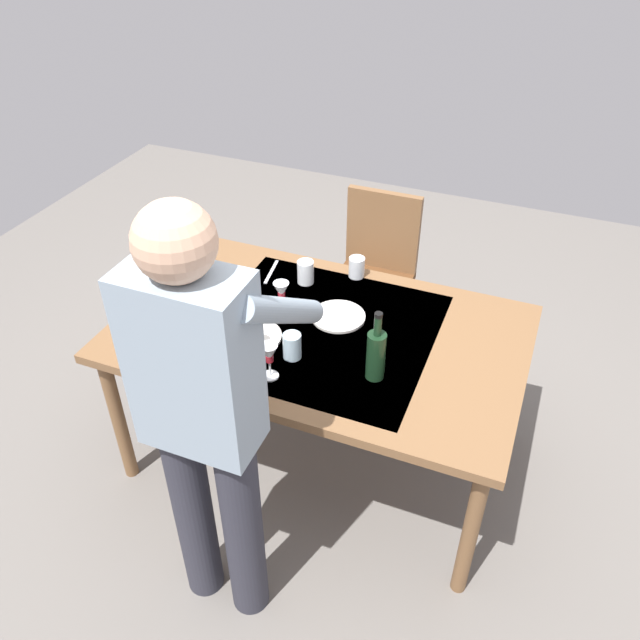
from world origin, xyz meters
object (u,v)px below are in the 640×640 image
Objects in this scene: wine_glass_left at (281,292)px; water_cup_near_left at (306,272)px; serving_bowl_pasta at (204,284)px; dinner_plate_near at (254,336)px; dining_table at (320,342)px; chair_near at (376,266)px; water_cup_far_left at (292,346)px; wine_glass_right at (269,355)px; person_server at (205,413)px; wine_bottle at (376,354)px; dinner_plate_far at (338,316)px; water_cup_near_right at (357,267)px.

wine_glass_left reaches higher than water_cup_near_left.
serving_bowl_pasta is 1.30× the size of dinner_plate_near.
dining_table is 1.85× the size of chair_near.
water_cup_far_left is 0.21m from dinner_plate_near.
water_cup_near_left is at bearing -149.44° from serving_bowl_pasta.
water_cup_far_left is 0.46× the size of dinner_plate_near.
dinner_plate_near is (0.04, 0.46, -0.05)m from water_cup_near_left.
chair_near is 6.03× the size of wine_glass_right.
water_cup_far_left is at bearing 89.97° from chair_near.
person_server is 0.70m from wine_bottle.
person_server is at bearing 104.48° from dinner_plate_near.
water_cup_far_left is at bearing -102.17° from wine_glass_right.
water_cup_near_left is 0.36× the size of serving_bowl_pasta.
dinner_plate_near is (0.23, 0.15, 0.07)m from dining_table.
dinner_plate_near reaches higher than dining_table.
water_cup_far_left is 0.62m from serving_bowl_pasta.
dinner_plate_near is at bearing -14.42° from water_cup_far_left.
chair_near is 8.37× the size of water_cup_near_left.
wine_bottle is 1.96× the size of wine_glass_right.
water_cup_near_right is at bearing -83.85° from dinner_plate_far.
serving_bowl_pasta is at bearing 3.11° from dinner_plate_far.
serving_bowl_pasta reaches higher than dinner_plate_near.
water_cup_far_left reaches higher than dinner_plate_far.
wine_bottle is 0.93m from serving_bowl_pasta.
wine_bottle reaches higher than serving_bowl_pasta.
serving_bowl_pasta is at bearing -38.23° from wine_glass_right.
wine_glass_left is at bearing -100.07° from dinner_plate_near.
dinner_plate_near is (0.24, 0.59, -0.04)m from water_cup_near_right.
wine_glass_left is 1.56× the size of water_cup_near_right.
dinner_plate_near is (0.20, 1.05, 0.22)m from chair_near.
chair_near reaches higher than water_cup_far_left.
water_cup_near_left is at bearing -78.79° from wine_glass_right.
dinner_plate_near is (0.17, -0.19, -0.10)m from wine_glass_right.
wine_bottle is 0.54m from dinner_plate_near.
wine_bottle is at bearing 163.52° from serving_bowl_pasta.
dinner_plate_far is at bearing -136.69° from dinner_plate_near.
dinner_plate_far is at bearing 96.15° from water_cup_near_right.
chair_near is at bearing -100.59° from dinner_plate_near.
serving_bowl_pasta is (0.39, -0.02, -0.07)m from wine_glass_left.
water_cup_near_left reaches higher than water_cup_far_left.
wine_glass_right is at bearing 131.24° from dinner_plate_near.
wine_glass_right is 0.66× the size of dinner_plate_near.
serving_bowl_pasta is (0.55, 0.83, 0.25)m from chair_near.
wine_bottle is at bearing 130.97° from dinner_plate_far.
wine_glass_left is at bearing -81.34° from person_server.
water_cup_near_left is 0.31m from dinner_plate_far.
dining_table is 0.14m from dinner_plate_far.
wine_glass_left is (0.13, -0.83, -0.11)m from person_server.
wine_glass_right is (-0.00, -0.44, -0.11)m from person_server.
wine_glass_left reaches higher than dinner_plate_near.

